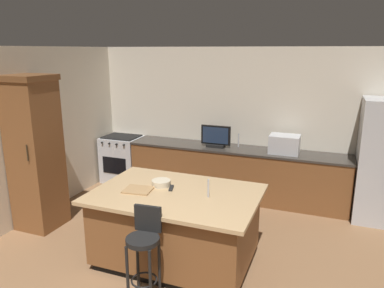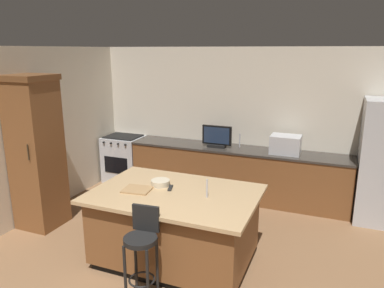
{
  "view_description": "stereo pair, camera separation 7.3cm",
  "coord_description": "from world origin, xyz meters",
  "px_view_note": "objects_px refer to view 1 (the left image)",
  "views": [
    {
      "loc": [
        1.4,
        -1.93,
        2.56
      ],
      "look_at": [
        -0.37,
        2.65,
        1.28
      ],
      "focal_mm": 34.17,
      "sensor_mm": 36.0,
      "label": 1
    },
    {
      "loc": [
        1.47,
        -1.9,
        2.56
      ],
      "look_at": [
        -0.37,
        2.65,
        1.28
      ],
      "focal_mm": 34.17,
      "sensor_mm": 36.0,
      "label": 2
    }
  ],
  "objects_px": {
    "microwave": "(284,144)",
    "fruit_bowl": "(161,183)",
    "kitchen_island": "(176,226)",
    "tv_remote": "(171,188)",
    "cabinet_tower": "(35,151)",
    "tv_monitor": "(216,137)",
    "cutting_board": "(138,190)",
    "cell_phone": "(159,181)",
    "range_oven": "(123,159)",
    "bar_stool_center": "(144,247)"
  },
  "relations": [
    {
      "from": "microwave",
      "to": "fruit_bowl",
      "type": "relative_size",
      "value": 2.03
    },
    {
      "from": "kitchen_island",
      "to": "tv_remote",
      "type": "height_order",
      "value": "tv_remote"
    },
    {
      "from": "cabinet_tower",
      "to": "fruit_bowl",
      "type": "relative_size",
      "value": 9.41
    },
    {
      "from": "tv_monitor",
      "to": "cutting_board",
      "type": "xyz_separation_m",
      "value": [
        -0.25,
        -2.3,
        -0.16
      ]
    },
    {
      "from": "cabinet_tower",
      "to": "cell_phone",
      "type": "height_order",
      "value": "cabinet_tower"
    },
    {
      "from": "cell_phone",
      "to": "cutting_board",
      "type": "distance_m",
      "value": 0.37
    },
    {
      "from": "range_oven",
      "to": "cutting_board",
      "type": "bearing_deg",
      "value": -54.34
    },
    {
      "from": "range_oven",
      "to": "cutting_board",
      "type": "xyz_separation_m",
      "value": [
        1.69,
        -2.35,
        0.46
      ]
    },
    {
      "from": "fruit_bowl",
      "to": "microwave",
      "type": "bearing_deg",
      "value": 59.75
    },
    {
      "from": "tv_monitor",
      "to": "kitchen_island",
      "type": "bearing_deg",
      "value": -84.81
    },
    {
      "from": "cutting_board",
      "to": "range_oven",
      "type": "bearing_deg",
      "value": 125.66
    },
    {
      "from": "tv_monitor",
      "to": "tv_remote",
      "type": "distance_m",
      "value": 2.12
    },
    {
      "from": "range_oven",
      "to": "tv_monitor",
      "type": "height_order",
      "value": "tv_monitor"
    },
    {
      "from": "microwave",
      "to": "cutting_board",
      "type": "distance_m",
      "value": 2.75
    },
    {
      "from": "cabinet_tower",
      "to": "tv_monitor",
      "type": "bearing_deg",
      "value": 44.89
    },
    {
      "from": "fruit_bowl",
      "to": "cell_phone",
      "type": "bearing_deg",
      "value": 129.29
    },
    {
      "from": "cutting_board",
      "to": "cell_phone",
      "type": "bearing_deg",
      "value": 75.03
    },
    {
      "from": "tv_remote",
      "to": "cutting_board",
      "type": "bearing_deg",
      "value": -167.37
    },
    {
      "from": "kitchen_island",
      "to": "cabinet_tower",
      "type": "distance_m",
      "value": 2.36
    },
    {
      "from": "microwave",
      "to": "fruit_bowl",
      "type": "bearing_deg",
      "value": -120.25
    },
    {
      "from": "bar_stool_center",
      "to": "fruit_bowl",
      "type": "relative_size",
      "value": 4.31
    },
    {
      "from": "bar_stool_center",
      "to": "cutting_board",
      "type": "bearing_deg",
      "value": 117.91
    },
    {
      "from": "cutting_board",
      "to": "tv_remote",
      "type": "bearing_deg",
      "value": 28.99
    },
    {
      "from": "tv_monitor",
      "to": "cabinet_tower",
      "type": "bearing_deg",
      "value": -135.11
    },
    {
      "from": "kitchen_island",
      "to": "cabinet_tower",
      "type": "height_order",
      "value": "cabinet_tower"
    },
    {
      "from": "range_oven",
      "to": "fruit_bowl",
      "type": "relative_size",
      "value": 3.88
    },
    {
      "from": "tv_monitor",
      "to": "bar_stool_center",
      "type": "height_order",
      "value": "tv_monitor"
    },
    {
      "from": "tv_monitor",
      "to": "cell_phone",
      "type": "bearing_deg",
      "value": -94.52
    },
    {
      "from": "kitchen_island",
      "to": "tv_monitor",
      "type": "bearing_deg",
      "value": 95.19
    },
    {
      "from": "range_oven",
      "to": "tv_monitor",
      "type": "relative_size",
      "value": 1.76
    },
    {
      "from": "cabinet_tower",
      "to": "cutting_board",
      "type": "bearing_deg",
      "value": -8.14
    },
    {
      "from": "range_oven",
      "to": "fruit_bowl",
      "type": "height_order",
      "value": "fruit_bowl"
    },
    {
      "from": "tv_monitor",
      "to": "tv_remote",
      "type": "xyz_separation_m",
      "value": [
        0.1,
        -2.11,
        -0.16
      ]
    },
    {
      "from": "cabinet_tower",
      "to": "cutting_board",
      "type": "relative_size",
      "value": 6.75
    },
    {
      "from": "tv_monitor",
      "to": "tv_remote",
      "type": "bearing_deg",
      "value": -87.26
    },
    {
      "from": "kitchen_island",
      "to": "fruit_bowl",
      "type": "xyz_separation_m",
      "value": [
        -0.26,
        0.14,
        0.48
      ]
    },
    {
      "from": "kitchen_island",
      "to": "microwave",
      "type": "distance_m",
      "value": 2.51
    },
    {
      "from": "cabinet_tower",
      "to": "cell_phone",
      "type": "distance_m",
      "value": 1.92
    },
    {
      "from": "microwave",
      "to": "kitchen_island",
      "type": "bearing_deg",
      "value": -113.31
    },
    {
      "from": "bar_stool_center",
      "to": "cell_phone",
      "type": "height_order",
      "value": "bar_stool_center"
    },
    {
      "from": "cabinet_tower",
      "to": "bar_stool_center",
      "type": "distance_m",
      "value": 2.5
    },
    {
      "from": "tv_remote",
      "to": "fruit_bowl",
      "type": "bearing_deg",
      "value": 145.24
    },
    {
      "from": "bar_stool_center",
      "to": "microwave",
      "type": "bearing_deg",
      "value": 67.4
    },
    {
      "from": "cell_phone",
      "to": "tv_remote",
      "type": "bearing_deg",
      "value": -18.65
    },
    {
      "from": "range_oven",
      "to": "tv_remote",
      "type": "distance_m",
      "value": 3.0
    },
    {
      "from": "range_oven",
      "to": "fruit_bowl",
      "type": "bearing_deg",
      "value": -48.29
    },
    {
      "from": "tv_monitor",
      "to": "cell_phone",
      "type": "height_order",
      "value": "tv_monitor"
    },
    {
      "from": "tv_remote",
      "to": "cutting_board",
      "type": "xyz_separation_m",
      "value": [
        -0.35,
        -0.19,
        -0.0
      ]
    },
    {
      "from": "fruit_bowl",
      "to": "cell_phone",
      "type": "xyz_separation_m",
      "value": [
        -0.09,
        0.11,
        -0.03
      ]
    },
    {
      "from": "tv_monitor",
      "to": "range_oven",
      "type": "bearing_deg",
      "value": 178.5
    }
  ]
}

